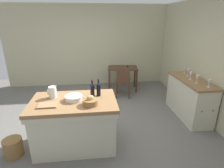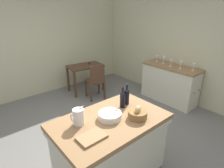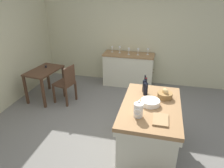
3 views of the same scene
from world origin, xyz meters
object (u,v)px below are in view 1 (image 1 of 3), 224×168
island_table (75,122)px  wine_glass_far_right (185,69)px  wine_glass_far_left (209,82)px  wine_glass_left (197,78)px  wine_bottle_dark (99,89)px  writing_desk (123,71)px  wooden_chair (123,81)px  wine_glass_middle (191,74)px  wine_bottle_amber (92,90)px  wicker_hamper (13,147)px  bread_basket (90,102)px  wine_glass_right (188,71)px  pitcher (53,92)px  wash_bowl (74,98)px  side_cabinet (189,98)px  cutting_board (48,105)px

island_table → wine_glass_far_right: (2.57, 1.24, 0.53)m
wine_glass_far_left → wine_glass_left: bearing=112.6°
wine_bottle_dark → wine_glass_left: 2.07m
writing_desk → wooden_chair: bearing=-98.3°
wine_glass_left → wine_glass_middle: 0.24m
wine_bottle_amber → wicker_hamper: size_ratio=0.99×
wine_glass_far_left → wine_glass_far_right: 0.96m
bread_basket → wine_glass_far_left: (2.29, 0.47, 0.07)m
wine_bottle_amber → wicker_hamper: bearing=-168.1°
wine_glass_far_left → wine_glass_left: (-0.10, 0.25, 0.01)m
bread_basket → wine_glass_far_left: 2.34m
wine_glass_right → pitcher: bearing=-163.4°
island_table → wine_glass_left: size_ratio=7.96×
wash_bowl → writing_desk: bearing=63.6°
side_cabinet → cutting_board: size_ratio=4.61×
wine_bottle_amber → wash_bowl: bearing=-161.6°
island_table → wine_glass_far_right: wine_glass_far_right is taller
side_cabinet → wine_bottle_amber: 2.35m
wine_bottle_dark → wine_glass_far_left: bearing=3.4°
side_cabinet → wine_bottle_dark: (-2.09, -0.62, 0.55)m
wash_bowl → wine_glass_far_right: wine_glass_far_right is taller
wine_glass_right → side_cabinet: bearing=-97.0°
side_cabinet → pitcher: bearing=-168.0°
writing_desk → wine_bottle_dark: size_ratio=3.14×
bread_basket → side_cabinet: bearing=23.3°
wine_bottle_dark → wine_glass_far_right: bearing=26.9°
wooden_chair → wine_bottle_dark: 2.06m
bread_basket → wine_glass_left: (2.19, 0.71, 0.08)m
pitcher → wine_glass_left: (2.82, 0.36, 0.04)m
side_cabinet → wine_glass_middle: size_ratio=7.77×
island_table → writing_desk: island_table is taller
pitcher → wicker_hamper: bearing=-154.4°
wine_bottle_amber → wine_glass_middle: bearing=16.6°
writing_desk → wooden_chair: 0.60m
bread_basket → wine_glass_middle: size_ratio=1.36×
writing_desk → wine_glass_far_left: size_ratio=6.01×
island_table → wine_glass_far_left: (2.57, 0.28, 0.53)m
side_cabinet → wine_glass_far_left: wine_glass_far_left is taller
side_cabinet → pitcher: pitcher is taller
wine_glass_far_left → cutting_board: bearing=-171.8°
wash_bowl → wicker_hamper: bearing=-170.1°
wine_glass_far_left → wicker_hamper: (-3.58, -0.44, -0.85)m
bread_basket → cutting_board: 0.66m
wash_bowl → wine_glass_right: (2.54, 1.01, 0.10)m
island_table → wine_glass_left: wine_glass_left is taller
wine_glass_far_left → wine_glass_middle: 0.50m
wooden_chair → wash_bowl: (-1.19, -1.98, 0.42)m
pitcher → wine_bottle_dark: (0.78, -0.01, 0.02)m
wash_bowl → wine_bottle_dark: size_ratio=0.95×
writing_desk → pitcher: size_ratio=4.00×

